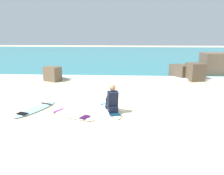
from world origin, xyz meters
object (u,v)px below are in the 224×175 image
Objects in this scene: surfer_seated at (112,101)px; shoreline_rock at (52,74)px; surfboard_main at (110,109)px; surfboard_spare_near at (70,114)px; surfboard_spare_far at (36,109)px.

surfer_seated is 1.07× the size of shoreline_rock.
surfboard_main and surfboard_spare_near have the same top height.
surfboard_spare_near is at bearing -166.51° from surfer_seated.
surfboard_spare_far is (-2.69, -0.11, 0.00)m from surfboard_main.
surfer_seated is 0.46× the size of surfboard_spare_far.
surfboard_main is at bearing 2.25° from surfboard_spare_far.
surfboard_spare_far is at bearing 160.66° from surfboard_spare_near.
surfboard_main is 1.02× the size of surfboard_spare_far.
surfboard_spare_near is at bearing -66.90° from shoreline_rock.
surfboard_main and surfboard_spare_far have the same top height.
surfer_seated is 6.31m from shoreline_rock.
surfboard_spare_near is at bearing -155.71° from surfboard_main.
surfboard_main is at bearing -53.19° from shoreline_rock.
surfboard_main is 2.22× the size of surfer_seated.
surfboard_spare_near is 5.92m from shoreline_rock.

